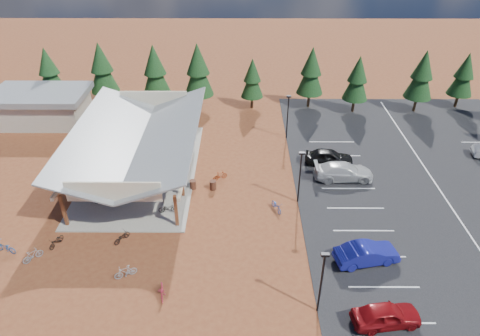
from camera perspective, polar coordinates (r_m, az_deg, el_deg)
ground at (r=37.08m, az=0.29°, el=-6.32°), size 140.00×140.00×0.00m
asphalt_lot at (r=43.58m, az=25.45°, el=-3.29°), size 27.00×44.00×0.04m
concrete_pad at (r=43.87m, az=-12.88°, el=-0.32°), size 10.60×18.60×0.10m
bike_pavilion at (r=42.00m, az=-13.50°, el=4.01°), size 11.65×19.40×4.97m
outbuilding at (r=56.76m, az=-24.93°, el=7.48°), size 11.00×7.00×3.90m
lamp_post_0 at (r=28.16m, az=10.84°, el=-14.33°), size 0.50×0.25×5.14m
lamp_post_1 at (r=37.28m, az=8.01°, el=-0.78°), size 0.50×0.25×5.14m
lamp_post_2 at (r=47.69m, az=6.38°, el=7.17°), size 0.50×0.25×5.14m
trash_bin_0 at (r=40.01m, az=-3.63°, el=-2.30°), size 0.60×0.60×0.90m
trash_bin_1 at (r=40.24m, az=-6.30°, el=-2.22°), size 0.60×0.60×0.90m
pine_0 at (r=60.24m, az=-24.15°, el=11.76°), size 3.27×3.27×7.63m
pine_1 at (r=57.52m, az=-17.95°, el=12.59°), size 3.58×3.58×8.34m
pine_2 at (r=54.99m, az=-11.27°, el=12.63°), size 3.57×3.57×8.32m
pine_3 at (r=53.88m, az=-5.62°, el=12.86°), size 3.68×3.68×8.58m
pine_4 at (r=54.53m, az=1.65°, el=11.86°), size 2.82×2.82×6.57m
pine_5 at (r=55.37m, az=9.47°, el=12.63°), size 3.37×3.37×7.85m
pine_6 at (r=55.19m, az=15.38°, el=11.45°), size 3.12×3.12×7.27m
pine_7 at (r=57.72m, az=23.10°, el=11.36°), size 3.40×3.40×7.92m
pine_8 at (r=61.47m, az=27.71°, el=10.97°), size 3.07×3.07×7.16m
bike_0 at (r=40.34m, az=-19.29°, el=-3.89°), size 1.69×1.03×0.84m
bike_1 at (r=43.18m, az=-14.16°, el=-0.18°), size 1.79×0.72×1.05m
bike_2 at (r=47.00m, az=-13.14°, el=2.72°), size 1.74×0.73×0.89m
bike_3 at (r=48.40m, az=-15.24°, el=3.45°), size 1.80×0.55×1.08m
bike_4 at (r=37.54m, az=-9.62°, el=-5.30°), size 1.64×0.78×0.83m
bike_5 at (r=42.68m, az=-11.37°, el=-0.23°), size 1.76×0.88×1.02m
bike_6 at (r=46.27m, az=-11.10°, el=2.44°), size 1.63×0.66×0.84m
bike_7 at (r=48.80m, az=-7.57°, el=4.51°), size 1.53×0.51×0.90m
bike_8 at (r=36.91m, az=-23.29°, el=-8.94°), size 1.03×1.68×0.83m
bike_9 at (r=36.27m, az=-25.93°, el=-10.43°), size 1.40×1.49×0.96m
bike_10 at (r=37.92m, az=-28.82°, el=-9.25°), size 1.98×1.19×0.98m
bike_11 at (r=30.80m, az=-10.36°, el=-15.84°), size 0.71×1.72×1.00m
bike_12 at (r=35.60m, az=-15.49°, el=-8.85°), size 1.33×1.61×0.83m
bike_13 at (r=32.60m, az=-15.02°, el=-13.21°), size 1.69×1.17×1.00m
bike_14 at (r=37.50m, az=4.90°, el=-5.05°), size 1.24×1.85×0.92m
bike_15 at (r=41.31m, az=-2.67°, el=-1.02°), size 1.50×1.10×0.89m
car_0 at (r=30.16m, az=18.93°, el=-18.06°), size 4.63×2.38×1.51m
car_1 at (r=33.70m, az=16.54°, el=-10.89°), size 5.06×2.64×1.59m
car_3 at (r=42.31m, az=13.65°, el=-0.45°), size 5.70×2.35×1.65m
car_4 at (r=44.33m, az=11.79°, el=1.43°), size 4.97×2.44×1.63m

